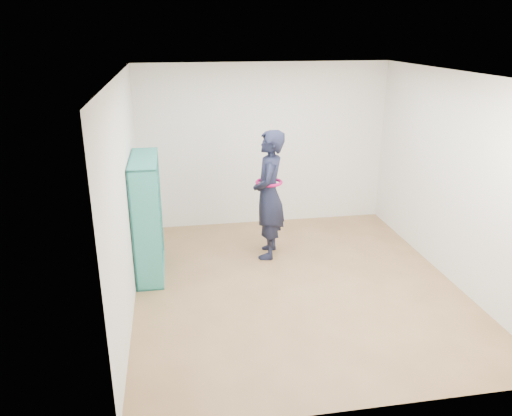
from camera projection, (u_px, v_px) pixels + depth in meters
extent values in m
plane|color=brown|center=(296.00, 284.00, 6.36)|extent=(4.50, 4.50, 0.00)
plane|color=white|center=(302.00, 74.00, 5.47)|extent=(4.50, 4.50, 0.00)
cube|color=silver|center=(126.00, 196.00, 5.60)|extent=(0.02, 4.50, 2.60)
cube|color=silver|center=(454.00, 179.00, 6.23)|extent=(0.02, 4.50, 2.60)
cube|color=silver|center=(264.00, 146.00, 8.00)|extent=(4.00, 0.02, 2.60)
cube|color=silver|center=(371.00, 274.00, 3.83)|extent=(4.00, 0.02, 2.60)
cube|color=teal|center=(146.00, 233.00, 5.94)|extent=(0.34, 0.02, 1.55)
cube|color=teal|center=(149.00, 202.00, 7.00)|extent=(0.34, 0.02, 1.55)
cube|color=teal|center=(152.00, 269.00, 6.73)|extent=(0.34, 1.17, 0.02)
cube|color=teal|center=(143.00, 159.00, 6.21)|extent=(0.34, 1.17, 0.02)
cube|color=teal|center=(135.00, 217.00, 6.45)|extent=(0.02, 1.17, 1.55)
cube|color=teal|center=(147.00, 221.00, 6.30)|extent=(0.32, 0.02, 1.51)
cube|color=teal|center=(148.00, 211.00, 6.64)|extent=(0.32, 0.02, 1.51)
cube|color=teal|center=(150.00, 243.00, 6.60)|extent=(0.32, 1.12, 0.02)
cube|color=teal|center=(148.00, 216.00, 6.47)|extent=(0.32, 1.12, 0.02)
cube|color=teal|center=(145.00, 189.00, 6.34)|extent=(0.32, 1.12, 0.02)
cube|color=beige|center=(152.00, 279.00, 6.37)|extent=(0.21, 0.14, 0.05)
cube|color=black|center=(150.00, 248.00, 6.17)|extent=(0.17, 0.16, 0.21)
cube|color=maroon|center=(148.00, 217.00, 6.03)|extent=(0.17, 0.16, 0.28)
cube|color=silver|center=(146.00, 195.00, 5.98)|extent=(0.21, 0.14, 0.05)
cube|color=navy|center=(153.00, 261.00, 6.63)|extent=(0.17, 0.16, 0.25)
cube|color=brown|center=(151.00, 236.00, 6.51)|extent=(0.17, 0.16, 0.21)
cube|color=#BFB28C|center=(149.00, 213.00, 6.45)|extent=(0.21, 0.14, 0.08)
cube|color=#26594C|center=(147.00, 180.00, 6.25)|extent=(0.17, 0.16, 0.25)
cube|color=beige|center=(154.00, 249.00, 6.98)|extent=(0.17, 0.16, 0.25)
cube|color=black|center=(152.00, 230.00, 6.93)|extent=(0.21, 0.14, 0.05)
cube|color=maroon|center=(150.00, 200.00, 6.73)|extent=(0.17, 0.16, 0.20)
cube|color=silver|center=(148.00, 173.00, 6.60)|extent=(0.17, 0.16, 0.21)
imported|color=black|center=(269.00, 195.00, 6.89)|extent=(0.59, 0.75, 1.81)
torus|color=#B60E56|center=(269.00, 182.00, 6.83)|extent=(0.46, 0.46, 0.04)
cube|color=silver|center=(260.00, 185.00, 6.93)|extent=(0.03, 0.09, 0.12)
cube|color=black|center=(260.00, 185.00, 6.93)|extent=(0.03, 0.08, 0.12)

